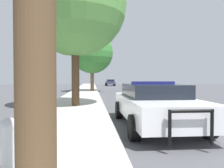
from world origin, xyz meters
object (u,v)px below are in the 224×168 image
at_px(police_car, 154,103).
at_px(tree_sidewalk_near, 75,5).
at_px(traffic_light, 90,63).
at_px(car_background_distant, 110,82).
at_px(fire_hydrant, 9,144).
at_px(tree_sidewalk_mid, 92,53).

xyz_separation_m(police_car, tree_sidewalk_near, (-2.81, 4.48, 4.52)).
relative_size(traffic_light, tree_sidewalk_near, 0.63).
bearing_deg(car_background_distant, fire_hydrant, -98.01).
xyz_separation_m(fire_hydrant, tree_sidewalk_near, (0.35, 7.95, 4.68)).
relative_size(traffic_light, tree_sidewalk_mid, 0.73).
xyz_separation_m(traffic_light, tree_sidewalk_mid, (0.32, -4.06, 0.85)).
distance_m(traffic_light, tree_sidewalk_mid, 4.17).
distance_m(traffic_light, car_background_distant, 17.96).
relative_size(police_car, traffic_light, 1.02).
xyz_separation_m(car_background_distant, tree_sidewalk_mid, (-3.81, -21.31, 3.73)).
bearing_deg(fire_hydrant, traffic_light, 88.05).
bearing_deg(fire_hydrant, police_car, 47.70).
bearing_deg(car_background_distant, tree_sidewalk_near, -98.94).
bearing_deg(tree_sidewalk_mid, fire_hydrant, -93.17).
bearing_deg(tree_sidewalk_mid, traffic_light, 94.52).
height_order(traffic_light, tree_sidewalk_mid, tree_sidewalk_mid).
bearing_deg(traffic_light, car_background_distant, 76.54).
distance_m(car_background_distant, tree_sidewalk_mid, 21.96).
distance_m(police_car, tree_sidewalk_near, 6.96).
relative_size(police_car, car_background_distant, 1.25).
bearing_deg(fire_hydrant, car_background_distant, 83.34).
distance_m(fire_hydrant, car_background_distant, 43.09).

